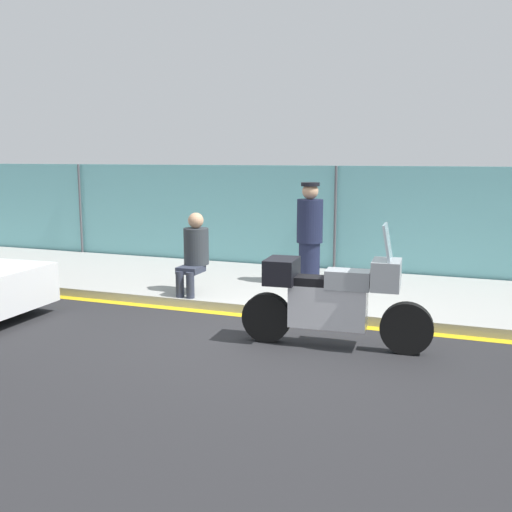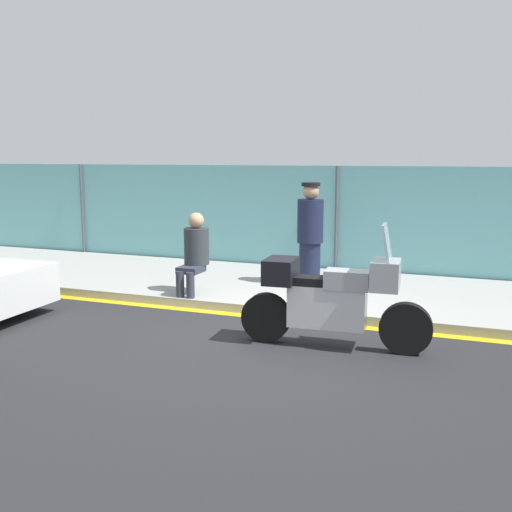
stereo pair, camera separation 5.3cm
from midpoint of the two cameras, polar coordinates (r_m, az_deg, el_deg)
name	(u,v)px [view 2 (the right image)]	position (r m, az deg, el deg)	size (l,w,h in m)	color
ground_plane	(258,336)	(7.70, 0.37, -7.62)	(120.00, 120.00, 0.00)	#262628
sidewalk	(312,290)	(10.02, 5.52, -3.22)	(42.82, 3.21, 0.13)	#9E9E99
curb_paint_stripe	(279,319)	(8.46, 2.41, -6.01)	(42.82, 0.18, 0.01)	gold
storefront_fence	(337,221)	(11.48, 7.87, 3.31)	(40.68, 0.17, 2.09)	#6BB2B7
motorcycle	(332,298)	(7.16, 7.45, -3.95)	(2.29, 0.61, 1.51)	black
officer_standing	(310,233)	(9.96, 5.33, 2.15)	(0.43, 0.43, 1.71)	#191E38
person_seated_on_curb	(195,249)	(9.38, -5.69, 0.63)	(0.39, 0.66, 1.26)	#2D3342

